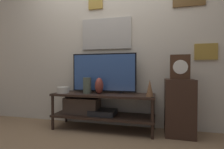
{
  "coord_description": "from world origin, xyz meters",
  "views": [
    {
      "loc": [
        0.74,
        -2.1,
        0.84
      ],
      "look_at": [
        0.13,
        0.26,
        0.78
      ],
      "focal_mm": 28.0,
      "sensor_mm": 36.0,
      "label": 1
    }
  ],
  "objects_px": {
    "vase_urn_stoneware": "(99,86)",
    "television": "(104,73)",
    "vase_wide_bowl": "(63,90)",
    "mantel_clock": "(180,67)",
    "vase_tall_ceramic": "(87,85)",
    "vase_slim_bronze": "(150,88)"
  },
  "relations": [
    {
      "from": "television",
      "to": "mantel_clock",
      "type": "xyz_separation_m",
      "value": [
        1.04,
        -0.1,
        0.07
      ]
    },
    {
      "from": "vase_tall_ceramic",
      "to": "vase_wide_bowl",
      "type": "relative_size",
      "value": 1.29
    },
    {
      "from": "vase_tall_ceramic",
      "to": "mantel_clock",
      "type": "bearing_deg",
      "value": 1.61
    },
    {
      "from": "television",
      "to": "vase_slim_bronze",
      "type": "bearing_deg",
      "value": -18.09
    },
    {
      "from": "vase_tall_ceramic",
      "to": "vase_wide_bowl",
      "type": "bearing_deg",
      "value": -172.54
    },
    {
      "from": "television",
      "to": "vase_tall_ceramic",
      "type": "xyz_separation_m",
      "value": [
        -0.21,
        -0.13,
        -0.18
      ]
    },
    {
      "from": "television",
      "to": "mantel_clock",
      "type": "bearing_deg",
      "value": -5.32
    },
    {
      "from": "vase_tall_ceramic",
      "to": "vase_wide_bowl",
      "type": "height_order",
      "value": "vase_tall_ceramic"
    },
    {
      "from": "television",
      "to": "vase_tall_ceramic",
      "type": "height_order",
      "value": "television"
    },
    {
      "from": "vase_slim_bronze",
      "to": "vase_wide_bowl",
      "type": "distance_m",
      "value": 1.24
    },
    {
      "from": "vase_slim_bronze",
      "to": "mantel_clock",
      "type": "bearing_deg",
      "value": 18.44
    },
    {
      "from": "television",
      "to": "vase_urn_stoneware",
      "type": "bearing_deg",
      "value": -101.92
    },
    {
      "from": "vase_tall_ceramic",
      "to": "vase_slim_bronze",
      "type": "distance_m",
      "value": 0.89
    },
    {
      "from": "vase_urn_stoneware",
      "to": "television",
      "type": "bearing_deg",
      "value": 78.08
    },
    {
      "from": "television",
      "to": "mantel_clock",
      "type": "relative_size",
      "value": 3.08
    },
    {
      "from": "vase_wide_bowl",
      "to": "mantel_clock",
      "type": "distance_m",
      "value": 1.64
    },
    {
      "from": "vase_wide_bowl",
      "to": "mantel_clock",
      "type": "xyz_separation_m",
      "value": [
        1.61,
        0.08,
        0.33
      ]
    },
    {
      "from": "television",
      "to": "vase_tall_ceramic",
      "type": "distance_m",
      "value": 0.31
    },
    {
      "from": "vase_urn_stoneware",
      "to": "vase_slim_bronze",
      "type": "bearing_deg",
      "value": -7.38
    },
    {
      "from": "television",
      "to": "mantel_clock",
      "type": "distance_m",
      "value": 1.05
    },
    {
      "from": "vase_urn_stoneware",
      "to": "mantel_clock",
      "type": "distance_m",
      "value": 1.1
    },
    {
      "from": "television",
      "to": "vase_wide_bowl",
      "type": "height_order",
      "value": "television"
    }
  ]
}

